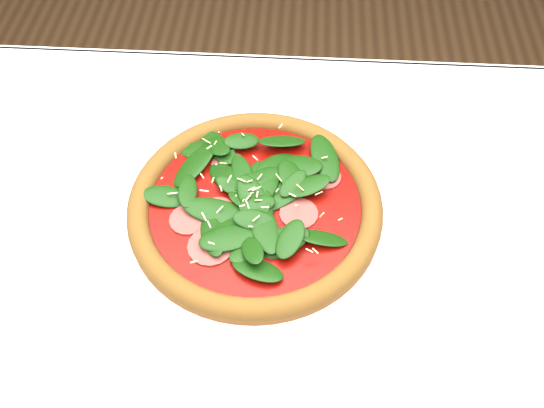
{
  "coord_description": "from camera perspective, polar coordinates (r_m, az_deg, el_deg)",
  "views": [
    {
      "loc": [
        0.06,
        -0.37,
        1.37
      ],
      "look_at": [
        0.04,
        0.09,
        0.77
      ],
      "focal_mm": 40.0,
      "sensor_mm": 36.0,
      "label": 1
    }
  ],
  "objects": [
    {
      "name": "dining_table",
      "position": [
        0.81,
        -2.92,
        -10.17
      ],
      "size": [
        1.21,
        0.81,
        0.75
      ],
      "color": "white",
      "rests_on": "ground"
    },
    {
      "name": "plate",
      "position": [
        0.76,
        -1.57,
        -0.93
      ],
      "size": [
        0.37,
        0.37,
        0.02
      ],
      "color": "white",
      "rests_on": "dining_table"
    },
    {
      "name": "pizza",
      "position": [
        0.74,
        -1.61,
        0.03
      ],
      "size": [
        0.34,
        0.34,
        0.04
      ],
      "rotation": [
        0.0,
        0.0,
        0.08
      ],
      "color": "#955223",
      "rests_on": "plate"
    }
  ]
}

